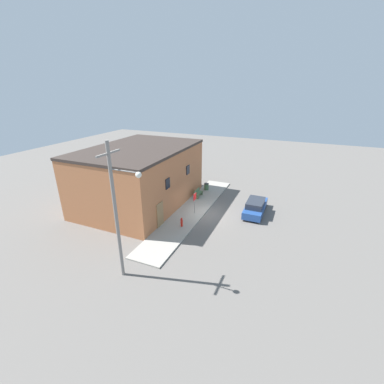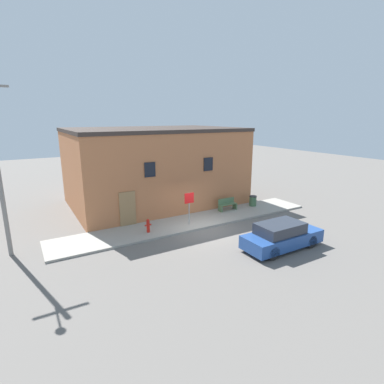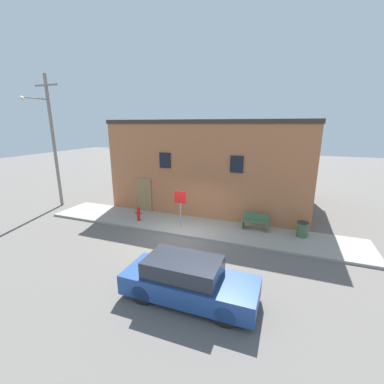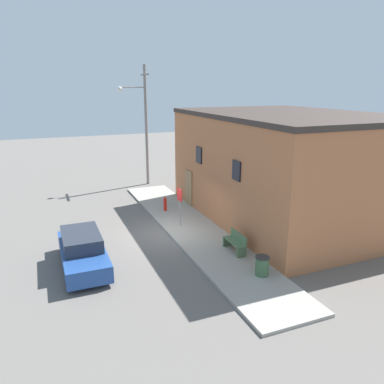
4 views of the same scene
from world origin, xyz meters
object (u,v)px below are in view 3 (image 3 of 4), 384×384
(parked_car, at_px, (188,280))
(fire_hydrant, at_px, (138,214))
(bench, at_px, (255,222))
(trash_bin, at_px, (302,229))
(stop_sign, at_px, (180,203))
(utility_pole, at_px, (51,137))

(parked_car, bearing_deg, fire_hydrant, 134.47)
(bench, bearing_deg, parked_car, -101.85)
(bench, distance_m, trash_bin, 2.27)
(stop_sign, bearing_deg, utility_pole, 174.95)
(stop_sign, relative_size, trash_bin, 2.65)
(fire_hydrant, height_order, trash_bin, fire_hydrant)
(fire_hydrant, distance_m, bench, 6.50)
(bench, xyz_separation_m, parked_car, (-1.31, -6.27, 0.14))
(stop_sign, xyz_separation_m, bench, (3.77, 1.17, -0.98))
(stop_sign, height_order, bench, stop_sign)
(stop_sign, xyz_separation_m, parked_car, (2.45, -5.10, -0.84))
(stop_sign, height_order, utility_pole, utility_pole)
(bench, xyz_separation_m, utility_pole, (-13.18, -0.34, 4.14))
(parked_car, bearing_deg, trash_bin, 59.81)
(utility_pole, bearing_deg, stop_sign, -5.05)
(utility_pole, bearing_deg, trash_bin, 0.85)
(stop_sign, distance_m, trash_bin, 6.21)
(bench, bearing_deg, trash_bin, -2.68)
(bench, height_order, parked_car, parked_car)
(stop_sign, distance_m, bench, 4.06)
(stop_sign, bearing_deg, fire_hydrant, 178.04)
(fire_hydrant, bearing_deg, bench, 9.52)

